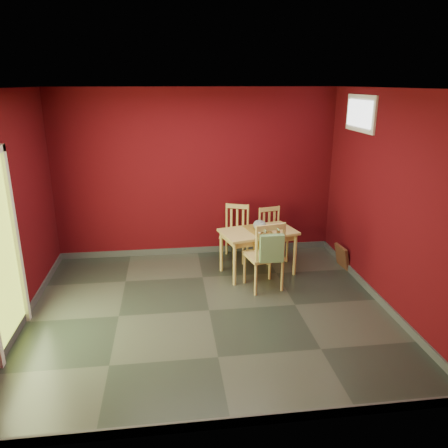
{
  "coord_description": "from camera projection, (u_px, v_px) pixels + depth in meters",
  "views": [
    {
      "loc": [
        -0.45,
        -4.91,
        2.76
      ],
      "look_at": [
        0.25,
        0.45,
        1.0
      ],
      "focal_mm": 35.0,
      "sensor_mm": 36.0,
      "label": 1
    }
  ],
  "objects": [
    {
      "name": "ground",
      "position": [
        209.0,
        310.0,
        5.54
      ],
      "size": [
        4.5,
        4.5,
        0.0
      ],
      "primitive_type": "plane",
      "color": "#2D342D",
      "rests_on": "ground"
    },
    {
      "name": "room_shell",
      "position": [
        209.0,
        307.0,
        5.53
      ],
      "size": [
        4.5,
        4.5,
        4.5
      ],
      "color": "#4B070D",
      "rests_on": "ground"
    },
    {
      "name": "window",
      "position": [
        360.0,
        113.0,
        6.03
      ],
      "size": [
        0.05,
        0.9,
        0.5
      ],
      "color": "white",
      "rests_on": "room_shell"
    },
    {
      "name": "outlet_plate",
      "position": [
        290.0,
        232.0,
        7.52
      ],
      "size": [
        0.08,
        0.02,
        0.12
      ],
      "primitive_type": "cube",
      "color": "silver",
      "rests_on": "room_shell"
    },
    {
      "name": "dining_table",
      "position": [
        258.0,
        236.0,
        6.46
      ],
      "size": [
        1.2,
        0.87,
        0.67
      ],
      "color": "tan",
      "rests_on": "ground"
    },
    {
      "name": "table_runner",
      "position": [
        260.0,
        236.0,
        6.36
      ],
      "size": [
        0.4,
        0.63,
        0.29
      ],
      "color": "olive",
      "rests_on": "dining_table"
    },
    {
      "name": "chair_far_left",
      "position": [
        235.0,
        232.0,
        7.06
      ],
      "size": [
        0.54,
        0.54,
        0.89
      ],
      "color": "tan",
      "rests_on": "ground"
    },
    {
      "name": "chair_far_right",
      "position": [
        272.0,
        234.0,
        7.05
      ],
      "size": [
        0.47,
        0.47,
        0.85
      ],
      "color": "tan",
      "rests_on": "ground"
    },
    {
      "name": "chair_near",
      "position": [
        265.0,
        255.0,
        5.99
      ],
      "size": [
        0.55,
        0.55,
        0.99
      ],
      "color": "tan",
      "rests_on": "ground"
    },
    {
      "name": "tote_bag",
      "position": [
        272.0,
        248.0,
        5.72
      ],
      "size": [
        0.32,
        0.19,
        0.44
      ],
      "color": "#6B9460",
      "rests_on": "chair_near"
    },
    {
      "name": "cat",
      "position": [
        260.0,
        224.0,
        6.42
      ],
      "size": [
        0.22,
        0.41,
        0.2
      ],
      "primitive_type": null,
      "rotation": [
        0.0,
        0.0,
        0.03
      ],
      "color": "slate",
      "rests_on": "table_runner"
    },
    {
      "name": "picture_frame",
      "position": [
        342.0,
        257.0,
        6.79
      ],
      "size": [
        0.15,
        0.36,
        0.35
      ],
      "color": "#573320",
      "rests_on": "ground"
    }
  ]
}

